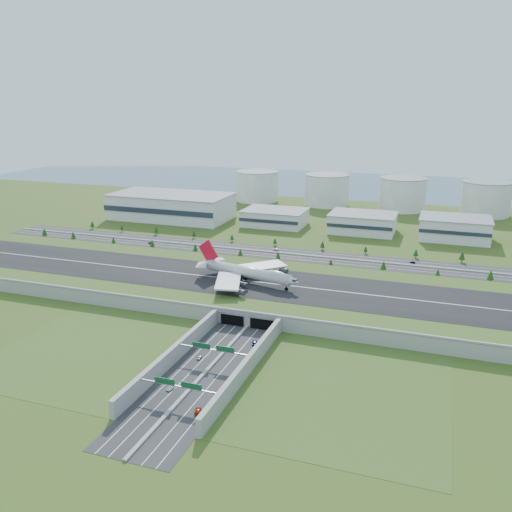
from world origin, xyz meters
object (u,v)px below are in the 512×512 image
(fuel_tank_a, at_px, (257,186))
(car_3, at_px, (198,411))
(car_7, at_px, (276,249))
(boeing_747, at_px, (247,272))
(car_2, at_px, (255,343))
(car_5, at_px, (413,262))
(car_0, at_px, (199,357))
(car_4, at_px, (151,243))
(car_1, at_px, (171,388))

(fuel_tank_a, xyz_separation_m, car_3, (130.64, -444.44, -16.57))
(car_7, bearing_deg, boeing_747, 15.92)
(car_2, bearing_deg, car_3, 73.29)
(fuel_tank_a, relative_size, car_7, 8.66)
(car_3, relative_size, car_5, 1.33)
(car_0, bearing_deg, car_3, -69.19)
(fuel_tank_a, distance_m, car_5, 286.13)
(car_0, distance_m, car_2, 30.59)
(boeing_747, height_order, car_4, boeing_747)
(car_2, bearing_deg, car_1, 54.22)
(fuel_tank_a, xyz_separation_m, car_1, (112.23, -432.17, -16.65))
(fuel_tank_a, distance_m, car_4, 224.07)
(boeing_747, distance_m, car_7, 105.50)
(car_3, bearing_deg, car_4, -72.60)
(car_5, bearing_deg, car_1, -4.45)
(car_1, distance_m, car_4, 246.93)
(car_5, distance_m, car_7, 107.33)
(car_1, height_order, car_5, car_1)
(boeing_747, xyz_separation_m, car_2, (28.76, -67.41, -13.71))
(car_4, xyz_separation_m, car_7, (107.15, 15.00, 0.07))
(boeing_747, bearing_deg, car_1, -71.49)
(car_3, relative_size, car_4, 1.24)
(car_4, bearing_deg, car_7, -91.04)
(car_2, xyz_separation_m, car_4, (-149.43, 156.15, 0.03))
(fuel_tank_a, bearing_deg, car_0, -74.50)
(fuel_tank_a, relative_size, car_2, 9.43)
(boeing_747, xyz_separation_m, car_1, (10.07, -120.74, -13.71))
(car_0, bearing_deg, car_5, 62.99)
(car_0, distance_m, car_4, 222.07)
(boeing_747, relative_size, car_5, 17.58)
(car_0, height_order, car_1, car_1)
(car_2, distance_m, car_7, 176.30)
(boeing_747, relative_size, car_3, 13.25)
(car_1, bearing_deg, car_5, 80.98)
(boeing_747, distance_m, car_4, 150.41)
(car_0, distance_m, car_1, 29.57)
(car_1, bearing_deg, car_2, 82.13)
(car_1, relative_size, car_4, 0.99)
(car_2, relative_size, car_3, 0.95)
(car_3, bearing_deg, car_5, -121.95)
(fuel_tank_a, xyz_separation_m, car_5, (195.98, -207.82, -16.69))
(car_1, relative_size, car_5, 1.06)
(car_3, height_order, car_4, car_3)
(car_1, bearing_deg, car_3, -22.24)
(car_2, bearing_deg, car_0, 34.50)
(boeing_747, height_order, car_2, boeing_747)
(car_0, xyz_separation_m, car_5, (84.32, 194.79, 0.03))
(fuel_tank_a, bearing_deg, car_5, -46.68)
(car_7, bearing_deg, car_5, 98.42)
(fuel_tank_a, height_order, car_2, fuel_tank_a)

